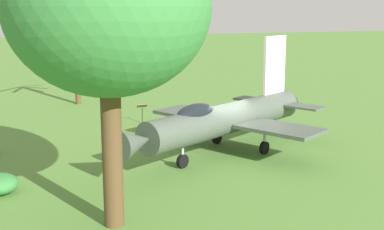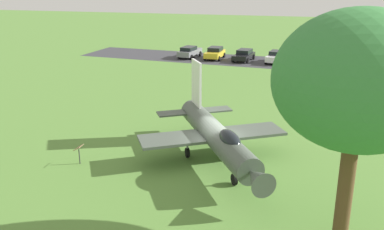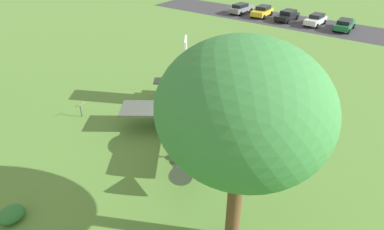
% 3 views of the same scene
% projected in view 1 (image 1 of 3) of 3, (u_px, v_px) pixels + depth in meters
% --- Properties ---
extents(ground_plane, '(200.00, 200.00, 0.00)m').
position_uv_depth(ground_plane, '(227.00, 153.00, 24.54)').
color(ground_plane, '#568438').
extents(display_jet, '(11.32, 8.64, 5.27)m').
position_uv_depth(display_jet, '(223.00, 118.00, 23.96)').
color(display_jet, '#4C564C').
rests_on(display_jet, ground_plane).
extents(shade_tree, '(6.00, 6.35, 9.38)m').
position_uv_depth(shade_tree, '(108.00, 7.00, 15.13)').
color(shade_tree, brown).
rests_on(shade_tree, ground_plane).
extents(palm_tree, '(3.98, 4.07, 5.61)m').
position_uv_depth(palm_tree, '(76.00, 60.00, 36.16)').
color(palm_tree, brown).
rests_on(palm_tree, ground_plane).
extents(info_plaque, '(0.62, 0.43, 1.14)m').
position_uv_depth(info_plaque, '(142.00, 109.00, 30.67)').
color(info_plaque, '#333333').
rests_on(info_plaque, ground_plane).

